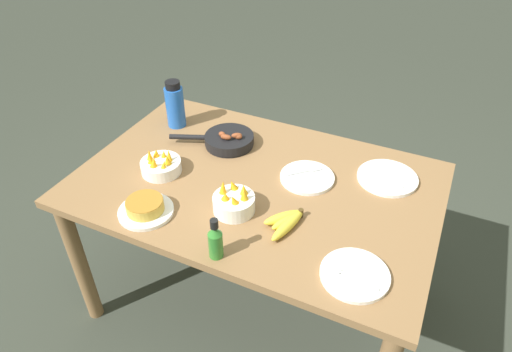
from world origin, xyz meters
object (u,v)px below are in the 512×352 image
(skillet, at_px, (228,140))
(empty_plate_far_left, at_px, (307,177))
(banana_bunch, at_px, (286,221))
(empty_plate_far_right, at_px, (387,178))
(fruit_bowl_mango, at_px, (161,165))
(hot_sauce_bottle, at_px, (215,241))
(frittata_plate_center, at_px, (145,208))
(empty_plate_near_front, at_px, (355,275))
(water_bottle, at_px, (175,105))
(fruit_bowl_citrus, at_px, (233,202))

(skillet, height_order, empty_plate_far_left, skillet)
(banana_bunch, distance_m, empty_plate_far_right, 0.53)
(banana_bunch, distance_m, fruit_bowl_mango, 0.63)
(empty_plate_far_right, xyz_separation_m, hot_sauce_bottle, (-0.45, -0.69, 0.07))
(banana_bunch, xyz_separation_m, skillet, (-0.46, 0.39, 0.01))
(banana_bunch, distance_m, empty_plate_far_left, 0.30)
(banana_bunch, xyz_separation_m, hot_sauce_bottle, (-0.16, -0.25, 0.05))
(frittata_plate_center, relative_size, empty_plate_near_front, 0.92)
(water_bottle, bearing_deg, frittata_plate_center, -67.40)
(empty_plate_far_left, relative_size, water_bottle, 0.97)
(fruit_bowl_citrus, bearing_deg, water_bottle, 140.89)
(water_bottle, bearing_deg, hot_sauce_bottle, -48.47)
(empty_plate_far_left, bearing_deg, skillet, 168.29)
(frittata_plate_center, distance_m, water_bottle, 0.67)
(empty_plate_far_right, height_order, hot_sauce_bottle, hot_sauce_bottle)
(frittata_plate_center, distance_m, empty_plate_near_front, 0.82)
(empty_plate_near_front, height_order, hot_sauce_bottle, hot_sauce_bottle)
(empty_plate_far_left, bearing_deg, water_bottle, 169.30)
(skillet, height_order, fruit_bowl_citrus, fruit_bowl_citrus)
(empty_plate_near_front, height_order, fruit_bowl_citrus, fruit_bowl_citrus)
(skillet, relative_size, fruit_bowl_mango, 2.18)
(fruit_bowl_citrus, bearing_deg, empty_plate_near_front, -13.48)
(fruit_bowl_citrus, bearing_deg, frittata_plate_center, -151.83)
(frittata_plate_center, height_order, water_bottle, water_bottle)
(frittata_plate_center, distance_m, hot_sauce_bottle, 0.37)
(empty_plate_near_front, relative_size, fruit_bowl_mango, 1.34)
(banana_bunch, relative_size, hot_sauce_bottle, 1.24)
(empty_plate_far_right, distance_m, fruit_bowl_citrus, 0.68)
(empty_plate_near_front, bearing_deg, skillet, 145.32)
(frittata_plate_center, relative_size, empty_plate_far_right, 0.84)
(hot_sauce_bottle, bearing_deg, frittata_plate_center, 167.69)
(empty_plate_far_left, distance_m, water_bottle, 0.77)
(frittata_plate_center, distance_m, empty_plate_far_right, 1.01)
(empty_plate_near_front, relative_size, water_bottle, 0.98)
(banana_bunch, height_order, water_bottle, water_bottle)
(frittata_plate_center, bearing_deg, water_bottle, 112.60)
(banana_bunch, height_order, hot_sauce_bottle, hot_sauce_bottle)
(empty_plate_near_front, height_order, empty_plate_far_left, same)
(water_bottle, distance_m, hot_sauce_bottle, 0.92)
(banana_bunch, bearing_deg, empty_plate_near_front, -23.86)
(skillet, xyz_separation_m, water_bottle, (-0.32, 0.05, 0.08))
(skillet, height_order, frittata_plate_center, skillet)
(banana_bunch, bearing_deg, hot_sauce_bottle, -123.58)
(empty_plate_near_front, distance_m, water_bottle, 1.23)
(frittata_plate_center, xyz_separation_m, fruit_bowl_mango, (-0.10, 0.25, 0.01))
(banana_bunch, height_order, fruit_bowl_mango, fruit_bowl_mango)
(water_bottle, bearing_deg, empty_plate_near_front, -28.17)
(empty_plate_near_front, bearing_deg, empty_plate_far_left, 127.01)
(empty_plate_far_left, height_order, empty_plate_far_right, same)
(fruit_bowl_mango, bearing_deg, hot_sauce_bottle, -35.66)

